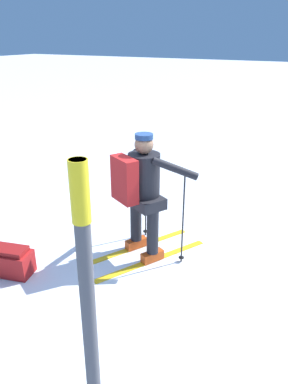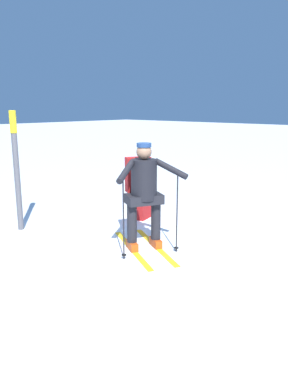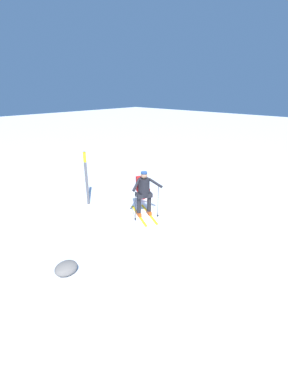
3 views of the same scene
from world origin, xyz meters
name	(u,v)px [view 1 (image 1 of 3)]	position (x,y,z in m)	size (l,w,h in m)	color
ground_plane	(149,269)	(0.00, 0.00, 0.00)	(80.00, 80.00, 0.00)	white
skier	(142,188)	(0.23, -0.24, 0.96)	(1.27, 1.70, 1.64)	gold
dropped_backpack	(9,261)	(1.44, 0.88, 0.17)	(0.60, 0.41, 0.36)	maroon
trail_marker	(87,294)	(-0.60, 1.98, 1.21)	(0.11, 0.11, 2.09)	#4C4C51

